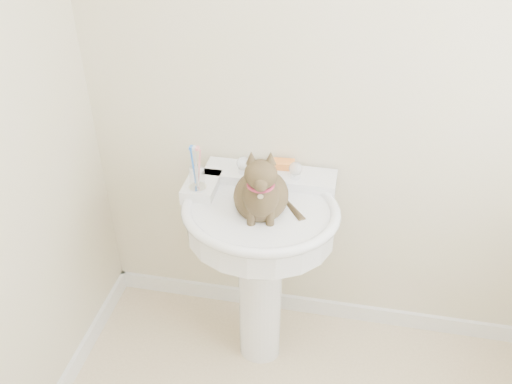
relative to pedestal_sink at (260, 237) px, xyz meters
The scene contains 7 objects.
wall_back 0.71m from the pedestal_sink, 44.10° to the left, with size 2.20×0.00×2.50m, color beige, non-canonical shape.
baseboard_back 0.76m from the pedestal_sink, 43.11° to the left, with size 2.20×0.02×0.09m, color white.
pedestal_sink is the anchor object (origin of this frame).
faucet 0.28m from the pedestal_sink, 89.03° to the left, with size 0.28×0.12×0.14m.
soap_bar 0.32m from the pedestal_sink, 78.03° to the left, with size 0.09×0.06×0.03m, color orange.
toothbrush_cup 0.35m from the pedestal_sink, behind, with size 0.07×0.07×0.19m.
cat 0.23m from the pedestal_sink, 74.18° to the right, with size 0.23×0.29×0.42m.
Camera 1 is at (0.01, -0.85, 2.07)m, focal length 38.00 mm.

